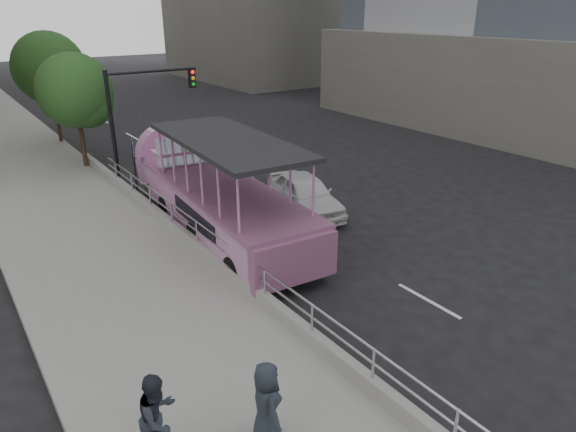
{
  "coord_description": "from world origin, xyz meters",
  "views": [
    {
      "loc": [
        -9.33,
        -9.84,
        7.61
      ],
      "look_at": [
        -0.8,
        2.27,
        1.56
      ],
      "focal_mm": 32.0,
      "sensor_mm": 36.0,
      "label": 1
    }
  ],
  "objects_px": {
    "parking_sign": "(134,164)",
    "pedestrian_far": "(267,405)",
    "pedestrian_mid": "(158,418)",
    "street_tree_near": "(78,94)",
    "car": "(305,194)",
    "street_tree_far": "(52,71)",
    "traffic_signal": "(137,108)",
    "duck_boat": "(212,193)"
  },
  "relations": [
    {
      "from": "parking_sign",
      "to": "car",
      "type": "bearing_deg",
      "value": -42.38
    },
    {
      "from": "duck_boat",
      "to": "pedestrian_far",
      "type": "xyz_separation_m",
      "value": [
        -4.04,
        -9.82,
        -0.23
      ]
    },
    {
      "from": "parking_sign",
      "to": "traffic_signal",
      "type": "distance_m",
      "value": 3.29
    },
    {
      "from": "street_tree_far",
      "to": "street_tree_near",
      "type": "bearing_deg",
      "value": -91.91
    },
    {
      "from": "pedestrian_far",
      "to": "traffic_signal",
      "type": "distance_m",
      "value": 16.96
    },
    {
      "from": "parking_sign",
      "to": "traffic_signal",
      "type": "bearing_deg",
      "value": 63.85
    },
    {
      "from": "duck_boat",
      "to": "pedestrian_far",
      "type": "relative_size",
      "value": 6.69
    },
    {
      "from": "pedestrian_mid",
      "to": "pedestrian_far",
      "type": "xyz_separation_m",
      "value": [
        1.67,
        -0.78,
        -0.02
      ]
    },
    {
      "from": "parking_sign",
      "to": "street_tree_near",
      "type": "relative_size",
      "value": 0.49
    },
    {
      "from": "duck_boat",
      "to": "street_tree_far",
      "type": "xyz_separation_m",
      "value": [
        -1.58,
        15.96,
        2.94
      ]
    },
    {
      "from": "pedestrian_far",
      "to": "traffic_signal",
      "type": "relative_size",
      "value": 0.32
    },
    {
      "from": "parking_sign",
      "to": "street_tree_near",
      "type": "xyz_separation_m",
      "value": [
        -0.37,
        5.93,
        2.07
      ]
    },
    {
      "from": "pedestrian_mid",
      "to": "pedestrian_far",
      "type": "height_order",
      "value": "pedestrian_mid"
    },
    {
      "from": "parking_sign",
      "to": "traffic_signal",
      "type": "relative_size",
      "value": 0.54
    },
    {
      "from": "pedestrian_mid",
      "to": "street_tree_near",
      "type": "height_order",
      "value": "street_tree_near"
    },
    {
      "from": "pedestrian_mid",
      "to": "street_tree_near",
      "type": "xyz_separation_m",
      "value": [
        3.94,
        19.0,
        2.66
      ]
    },
    {
      "from": "parking_sign",
      "to": "pedestrian_far",
      "type": "bearing_deg",
      "value": -100.79
    },
    {
      "from": "car",
      "to": "street_tree_near",
      "type": "relative_size",
      "value": 0.78
    },
    {
      "from": "street_tree_near",
      "to": "pedestrian_far",
      "type": "bearing_deg",
      "value": -96.54
    },
    {
      "from": "car",
      "to": "pedestrian_far",
      "type": "bearing_deg",
      "value": -118.37
    },
    {
      "from": "pedestrian_mid",
      "to": "street_tree_far",
      "type": "xyz_separation_m",
      "value": [
        4.14,
        25.0,
        3.14
      ]
    },
    {
      "from": "parking_sign",
      "to": "pedestrian_mid",
      "type": "bearing_deg",
      "value": -108.26
    },
    {
      "from": "car",
      "to": "pedestrian_far",
      "type": "height_order",
      "value": "pedestrian_far"
    },
    {
      "from": "street_tree_near",
      "to": "street_tree_far",
      "type": "bearing_deg",
      "value": 88.09
    },
    {
      "from": "car",
      "to": "pedestrian_far",
      "type": "distance_m",
      "value": 12.03
    },
    {
      "from": "pedestrian_far",
      "to": "street_tree_near",
      "type": "xyz_separation_m",
      "value": [
        2.27,
        19.78,
        2.68
      ]
    },
    {
      "from": "pedestrian_mid",
      "to": "street_tree_far",
      "type": "distance_m",
      "value": 25.53
    },
    {
      "from": "pedestrian_mid",
      "to": "street_tree_far",
      "type": "relative_size",
      "value": 0.27
    },
    {
      "from": "car",
      "to": "street_tree_far",
      "type": "height_order",
      "value": "street_tree_far"
    },
    {
      "from": "pedestrian_far",
      "to": "street_tree_far",
      "type": "bearing_deg",
      "value": 9.48
    },
    {
      "from": "parking_sign",
      "to": "street_tree_near",
      "type": "height_order",
      "value": "street_tree_near"
    },
    {
      "from": "duck_boat",
      "to": "car",
      "type": "height_order",
      "value": "duck_boat"
    },
    {
      "from": "car",
      "to": "parking_sign",
      "type": "height_order",
      "value": "parking_sign"
    },
    {
      "from": "street_tree_far",
      "to": "traffic_signal",
      "type": "bearing_deg",
      "value": -81.57
    },
    {
      "from": "pedestrian_far",
      "to": "parking_sign",
      "type": "xyz_separation_m",
      "value": [
        2.64,
        13.85,
        0.6
      ]
    },
    {
      "from": "duck_boat",
      "to": "pedestrian_mid",
      "type": "bearing_deg",
      "value": -122.31
    },
    {
      "from": "car",
      "to": "pedestrian_mid",
      "type": "relative_size",
      "value": 2.59
    },
    {
      "from": "pedestrian_far",
      "to": "parking_sign",
      "type": "height_order",
      "value": "parking_sign"
    },
    {
      "from": "parking_sign",
      "to": "traffic_signal",
      "type": "xyz_separation_m",
      "value": [
        1.23,
        2.5,
        1.75
      ]
    },
    {
      "from": "pedestrian_far",
      "to": "duck_boat",
      "type": "bearing_deg",
      "value": -7.43
    },
    {
      "from": "pedestrian_mid",
      "to": "pedestrian_far",
      "type": "bearing_deg",
      "value": -56.16
    },
    {
      "from": "car",
      "to": "pedestrian_far",
      "type": "relative_size",
      "value": 2.66
    }
  ]
}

